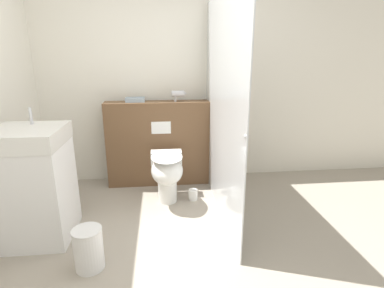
{
  "coord_description": "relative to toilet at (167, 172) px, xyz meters",
  "views": [
    {
      "loc": [
        -0.11,
        -1.77,
        1.52
      ],
      "look_at": [
        0.2,
        1.11,
        0.65
      ],
      "focal_mm": 28.0,
      "sensor_mm": 36.0,
      "label": 1
    }
  ],
  "objects": [
    {
      "name": "ground_plane",
      "position": [
        0.06,
        -1.14,
        -0.35
      ],
      "size": [
        12.0,
        12.0,
        0.0
      ],
      "primitive_type": "plane",
      "color": "#9E9384"
    },
    {
      "name": "spare_toilet_roll",
      "position": [
        0.28,
        0.03,
        -0.3
      ],
      "size": [
        0.1,
        0.1,
        0.11
      ],
      "color": "white",
      "rests_on": "ground_plane"
    },
    {
      "name": "folded_towel",
      "position": [
        -0.33,
        0.54,
        0.68
      ],
      "size": [
        0.21,
        0.13,
        0.05
      ],
      "color": "#8C9EAD",
      "rests_on": "partition_panel"
    },
    {
      "name": "shower_glass",
      "position": [
        0.52,
        -0.17,
        0.69
      ],
      "size": [
        0.04,
        1.78,
        2.07
      ],
      "color": "silver",
      "rests_on": "ground_plane"
    },
    {
      "name": "toilet",
      "position": [
        0.0,
        0.0,
        0.0
      ],
      "size": [
        0.34,
        0.57,
        0.55
      ],
      "color": "white",
      "rests_on": "ground_plane"
    },
    {
      "name": "partition_panel",
      "position": [
        -0.05,
        0.53,
        0.15
      ],
      "size": [
        1.28,
        0.23,
        1.0
      ],
      "color": "brown",
      "rests_on": "ground_plane"
    },
    {
      "name": "waste_bin",
      "position": [
        -0.6,
        -0.97,
        -0.19
      ],
      "size": [
        0.21,
        0.21,
        0.32
      ],
      "color": "silver",
      "rests_on": "ground_plane"
    },
    {
      "name": "wall_back",
      "position": [
        0.06,
        0.74,
        0.9
      ],
      "size": [
        8.0,
        0.06,
        2.5
      ],
      "color": "silver",
      "rests_on": "ground_plane"
    },
    {
      "name": "hair_drier",
      "position": [
        0.16,
        0.52,
        0.74
      ],
      "size": [
        0.17,
        0.07,
        0.12
      ],
      "color": "#B7B7BC",
      "rests_on": "partition_panel"
    },
    {
      "name": "sink_vanity",
      "position": [
        -1.12,
        -0.5,
        0.13
      ],
      "size": [
        0.56,
        0.56,
        1.1
      ],
      "color": "white",
      "rests_on": "ground_plane"
    }
  ]
}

